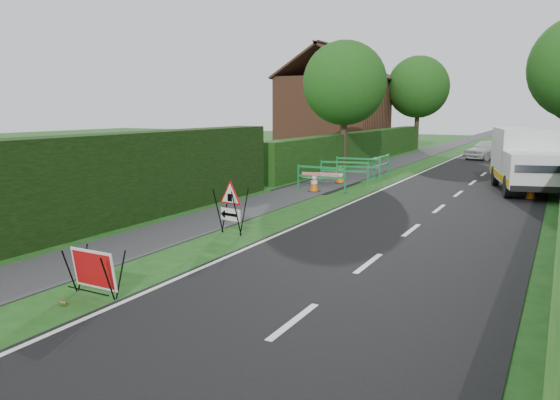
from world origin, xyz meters
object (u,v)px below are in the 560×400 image
at_px(triangle_sign, 229,203).
at_px(works_van, 527,159).
at_px(red_rect_sign, 94,270).
at_px(hatchback_car, 488,149).

xyz_separation_m(triangle_sign, works_van, (6.17, 11.43, 0.46)).
bearing_deg(works_van, triangle_sign, -131.79).
relative_size(red_rect_sign, triangle_sign, 0.84).
bearing_deg(red_rect_sign, triangle_sign, 97.21).
relative_size(red_rect_sign, hatchback_car, 0.27).
height_order(triangle_sign, works_van, works_van).
bearing_deg(triangle_sign, red_rect_sign, -74.45).
relative_size(works_van, hatchback_car, 1.52).
height_order(works_van, hatchback_car, works_van).
xyz_separation_m(red_rect_sign, hatchback_car, (2.61, 30.22, 0.16)).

